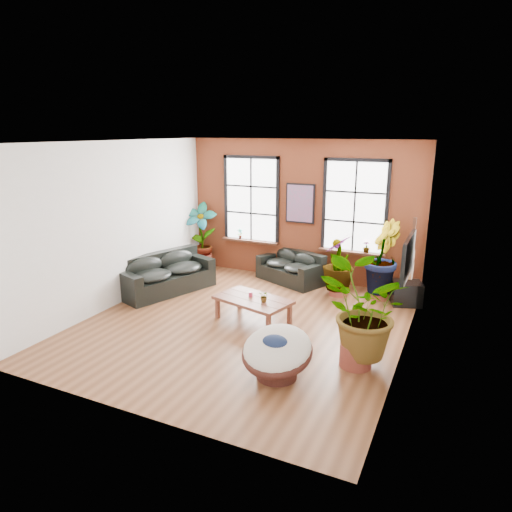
{
  "coord_description": "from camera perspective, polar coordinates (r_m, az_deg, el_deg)",
  "views": [
    {
      "loc": [
        3.74,
        -7.42,
        3.7
      ],
      "look_at": [
        0.0,
        0.6,
        1.25
      ],
      "focal_mm": 32.0,
      "sensor_mm": 36.0,
      "label": 1
    }
  ],
  "objects": [
    {
      "name": "tv_wall_unit",
      "position": [
        8.34,
        18.57,
        -0.35
      ],
      "size": [
        0.13,
        1.86,
        1.2
      ],
      "color": "black",
      "rests_on": "room"
    },
    {
      "name": "floor_plant_back_left",
      "position": [
        12.44,
        -6.9,
        2.78
      ],
      "size": [
        1.0,
        0.79,
        1.68
      ],
      "primitive_type": "imported",
      "rotation": [
        0.0,
        0.0,
        0.24
      ],
      "color": "#185D18",
      "rests_on": "ground"
    },
    {
      "name": "floor_plant_right_wall",
      "position": [
        7.43,
        12.97,
        -6.83
      ],
      "size": [
        1.54,
        1.38,
        1.54
      ],
      "primitive_type": "imported",
      "rotation": [
        0.0,
        0.0,
        3.28
      ],
      "color": "#185D18",
      "rests_on": "ground"
    },
    {
      "name": "media_box",
      "position": [
        10.53,
        18.29,
        -4.44
      ],
      "size": [
        0.74,
        0.68,
        0.51
      ],
      "rotation": [
        0.0,
        0.0,
        0.32
      ],
      "color": "black",
      "rests_on": "ground"
    },
    {
      "name": "poster",
      "position": [
        11.38,
        5.54,
        6.56
      ],
      "size": [
        0.74,
        0.06,
        0.98
      ],
      "color": "black",
      "rests_on": "room"
    },
    {
      "name": "room",
      "position": [
        8.67,
        -1.27,
        2.44
      ],
      "size": [
        6.04,
        6.54,
        3.54
      ],
      "color": "brown",
      "rests_on": "ground"
    },
    {
      "name": "pot_right_wall",
      "position": [
        7.71,
        12.36,
        -11.99
      ],
      "size": [
        0.63,
        0.63,
        0.38
      ],
      "rotation": [
        0.0,
        0.0,
        0.25
      ],
      "color": "brown",
      "rests_on": "ground"
    },
    {
      "name": "pot_back_right",
      "position": [
        10.75,
        15.1,
        -4.21
      ],
      "size": [
        0.63,
        0.63,
        0.36
      ],
      "rotation": [
        0.0,
        0.0,
        0.33
      ],
      "color": "brown",
      "rests_on": "ground"
    },
    {
      "name": "floor_plant_mid",
      "position": [
        10.57,
        10.26,
        -0.79
      ],
      "size": [
        0.81,
        0.81,
        1.29
      ],
      "primitive_type": "imported",
      "rotation": [
        0.0,
        0.0,
        4.84
      ],
      "color": "#185D18",
      "rests_on": "ground"
    },
    {
      "name": "pot_mid",
      "position": [
        10.76,
        10.3,
        -4.0
      ],
      "size": [
        0.5,
        0.5,
        0.32
      ],
      "rotation": [
        0.0,
        0.0,
        -0.14
      ],
      "color": "brown",
      "rests_on": "ground"
    },
    {
      "name": "sofa_back",
      "position": [
        11.51,
        4.45,
        -1.5
      ],
      "size": [
        1.87,
        1.41,
        0.77
      ],
      "rotation": [
        0.0,
        0.0,
        -0.4
      ],
      "color": "black",
      "rests_on": "ground"
    },
    {
      "name": "coffee_table",
      "position": [
        9.1,
        -0.38,
        -5.64
      ],
      "size": [
        1.65,
        1.19,
        0.57
      ],
      "rotation": [
        0.0,
        0.0,
        -0.25
      ],
      "color": "brown",
      "rests_on": "ground"
    },
    {
      "name": "papasan_chair",
      "position": [
        7.14,
        2.64,
        -11.88
      ],
      "size": [
        1.15,
        1.17,
        0.83
      ],
      "rotation": [
        0.0,
        0.0,
        -0.05
      ],
      "color": "#421E17",
      "rests_on": "ground"
    },
    {
      "name": "pot_back_left",
      "position": [
        12.64,
        -6.75,
        -0.68
      ],
      "size": [
        0.7,
        0.7,
        0.41
      ],
      "rotation": [
        0.0,
        0.0,
        -0.29
      ],
      "color": "brown",
      "rests_on": "ground"
    },
    {
      "name": "table_plant",
      "position": [
        8.86,
        1.04,
        -5.06
      ],
      "size": [
        0.26,
        0.24,
        0.23
      ],
      "primitive_type": "imported",
      "rotation": [
        0.0,
        0.0,
        -0.31
      ],
      "color": "#185D18",
      "rests_on": "coffee_table"
    },
    {
      "name": "floor_plant_back_right",
      "position": [
        10.55,
        15.4,
        -0.09
      ],
      "size": [
        0.83,
        0.98,
        1.64
      ],
      "primitive_type": "imported",
      "rotation": [
        0.0,
        0.0,
        1.69
      ],
      "color": "#185D18",
      "rests_on": "ground"
    },
    {
      "name": "sill_plant_left",
      "position": [
        12.15,
        -2.02,
        2.79
      ],
      "size": [
        0.17,
        0.17,
        0.27
      ],
      "primitive_type": "imported",
      "rotation": [
        0.0,
        0.0,
        0.79
      ],
      "color": "#185D18",
      "rests_on": "room"
    },
    {
      "name": "sofa_left",
      "position": [
        10.98,
        -11.3,
        -2.31
      ],
      "size": [
        1.64,
        2.43,
        0.89
      ],
      "rotation": [
        0.0,
        0.0,
        1.23
      ],
      "color": "black",
      "rests_on": "ground"
    },
    {
      "name": "sill_plant_right",
      "position": [
        11.07,
        13.63,
        1.1
      ],
      "size": [
        0.19,
        0.19,
        0.27
      ],
      "primitive_type": "imported",
      "rotation": [
        0.0,
        0.0,
        3.49
      ],
      "color": "#185D18",
      "rests_on": "room"
    }
  ]
}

